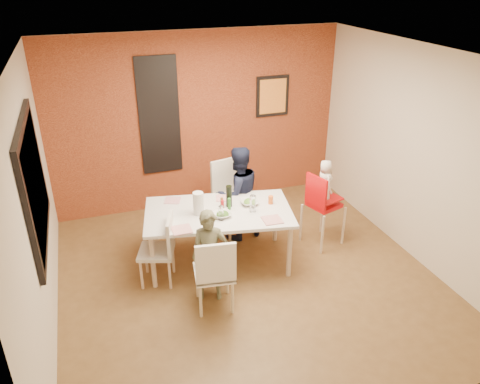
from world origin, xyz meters
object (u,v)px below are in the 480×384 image
object	(u,v)px
wine_bottle	(229,196)
child_far	(238,193)
chair_far	(231,192)
toddler	(325,182)
chair_near	(215,271)
paper_towel_roll	(198,203)
dining_table	(219,216)
child_near	(210,256)
chair_left	(162,246)
high_chair	(322,203)

from	to	relation	value
wine_bottle	child_far	bearing A→B (deg)	58.91
chair_far	toddler	size ratio (longest dim) A/B	1.72
chair_near	paper_towel_roll	distance (m)	0.97
child_far	wine_bottle	xyz separation A→B (m)	(-0.28, -0.46, 0.22)
dining_table	chair_near	xyz separation A→B (m)	(-0.31, -0.89, -0.17)
dining_table	child_near	size ratio (longest dim) A/B	1.76
child_far	child_near	bearing A→B (deg)	47.68
wine_bottle	chair_far	bearing A→B (deg)	70.28
child_far	chair_far	bearing A→B (deg)	-95.32
paper_towel_roll	chair_left	bearing A→B (deg)	-160.93
toddler	wine_bottle	world-z (taller)	toddler
high_chair	toddler	bearing A→B (deg)	-78.79
dining_table	child_far	size ratio (longest dim) A/B	1.46
wine_bottle	high_chair	bearing A→B (deg)	-4.18
chair_left	child_near	bearing A→B (deg)	61.87
child_near	dining_table	bearing A→B (deg)	81.54
child_near	paper_towel_roll	size ratio (longest dim) A/B	3.89
chair_near	toddler	xyz separation A→B (m)	(1.78, 0.89, 0.41)
high_chair	toddler	size ratio (longest dim) A/B	1.72
toddler	paper_towel_roll	bearing A→B (deg)	93.06
chair_left	paper_towel_roll	size ratio (longest dim) A/B	3.07
chair_far	child_far	distance (m)	0.27
dining_table	chair_left	bearing A→B (deg)	-167.41
chair_near	chair_left	distance (m)	0.85
chair_near	toddler	bearing A→B (deg)	-144.92
chair_left	toddler	world-z (taller)	toddler
chair_far	child_far	size ratio (longest dim) A/B	0.78
chair_far	wine_bottle	size ratio (longest dim) A/B	3.70
chair_far	chair_left	xyz separation A→B (m)	(-1.17, -0.95, -0.09)
high_chair	child_far	bearing A→B (deg)	43.79
dining_table	wine_bottle	distance (m)	0.28
dining_table	chair_far	size ratio (longest dim) A/B	1.88
dining_table	high_chair	bearing A→B (deg)	-0.74
high_chair	chair_far	bearing A→B (deg)	34.48
high_chair	wine_bottle	size ratio (longest dim) A/B	3.71
high_chair	child_far	distance (m)	1.14
child_far	toddler	distance (m)	1.19
child_near	toddler	bearing A→B (deg)	36.41
dining_table	chair_left	xyz separation A→B (m)	(-0.75, -0.17, -0.19)
chair_near	wine_bottle	xyz separation A→B (m)	(0.48, 0.97, 0.38)
chair_near	chair_left	size ratio (longest dim) A/B	1.05
chair_far	toddler	world-z (taller)	toddler
dining_table	wine_bottle	size ratio (longest dim) A/B	6.95
chair_near	chair_far	xyz separation A→B (m)	(0.73, 1.67, 0.07)
child_far	toddler	xyz separation A→B (m)	(1.03, -0.54, 0.25)
chair_near	toddler	distance (m)	2.03
dining_table	child_near	world-z (taller)	child_near
high_chair	child_far	xyz separation A→B (m)	(-1.00, 0.55, 0.04)
chair_left	chair_far	bearing A→B (deg)	147.61
chair_far	wine_bottle	bearing A→B (deg)	-122.98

